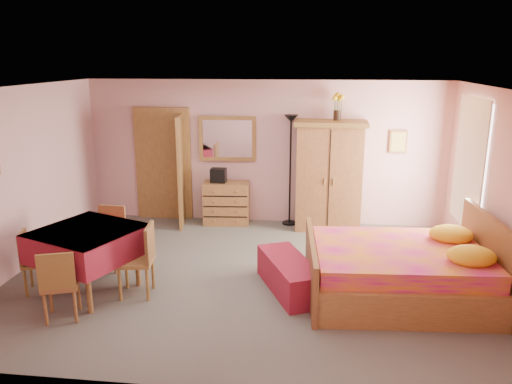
# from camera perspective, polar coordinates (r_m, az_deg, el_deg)

# --- Properties ---
(floor) EXTENTS (6.50, 6.50, 0.00)m
(floor) POSITION_cam_1_polar(r_m,az_deg,el_deg) (7.12, -1.10, -9.57)
(floor) COLOR #646158
(floor) RESTS_ON ground
(ceiling) EXTENTS (6.50, 6.50, 0.00)m
(ceiling) POSITION_cam_1_polar(r_m,az_deg,el_deg) (6.48, -1.22, 11.79)
(ceiling) COLOR brown
(ceiling) RESTS_ON wall_back
(wall_back) EXTENTS (6.50, 0.10, 2.60)m
(wall_back) POSITION_cam_1_polar(r_m,az_deg,el_deg) (9.11, 1.01, 4.53)
(wall_back) COLOR #D19899
(wall_back) RESTS_ON floor
(wall_front) EXTENTS (6.50, 0.10, 2.60)m
(wall_front) POSITION_cam_1_polar(r_m,az_deg,el_deg) (4.35, -5.72, -7.66)
(wall_front) COLOR #D19899
(wall_front) RESTS_ON floor
(wall_left) EXTENTS (0.10, 5.00, 2.60)m
(wall_left) POSITION_cam_1_polar(r_m,az_deg,el_deg) (7.81, -25.49, 1.25)
(wall_left) COLOR #D19899
(wall_left) RESTS_ON floor
(wall_right) EXTENTS (0.10, 5.00, 2.60)m
(wall_right) POSITION_cam_1_polar(r_m,az_deg,el_deg) (7.03, 26.10, -0.25)
(wall_right) COLOR #D19899
(wall_right) RESTS_ON floor
(doorway) EXTENTS (1.06, 0.12, 2.15)m
(doorway) POSITION_cam_1_polar(r_m,az_deg,el_deg) (9.51, -10.50, 3.04)
(doorway) COLOR #9E6B35
(doorway) RESTS_ON floor
(window) EXTENTS (0.08, 1.40, 1.95)m
(window) POSITION_cam_1_polar(r_m,az_deg,el_deg) (8.10, 23.27, 3.03)
(window) COLOR white
(window) RESTS_ON wall_right
(picture_back) EXTENTS (0.30, 0.04, 0.40)m
(picture_back) POSITION_cam_1_polar(r_m,az_deg,el_deg) (9.11, 15.94, 5.55)
(picture_back) COLOR #D8BF59
(picture_back) RESTS_ON wall_back
(chest_of_drawers) EXTENTS (0.86, 0.48, 0.78)m
(chest_of_drawers) POSITION_cam_1_polar(r_m,az_deg,el_deg) (9.17, -3.40, -1.27)
(chest_of_drawers) COLOR #966032
(chest_of_drawers) RESTS_ON floor
(wall_mirror) EXTENTS (1.04, 0.11, 0.82)m
(wall_mirror) POSITION_cam_1_polar(r_m,az_deg,el_deg) (9.11, -3.28, 6.11)
(wall_mirror) COLOR silver
(wall_mirror) RESTS_ON wall_back
(stereo) EXTENTS (0.28, 0.21, 0.26)m
(stereo) POSITION_cam_1_polar(r_m,az_deg,el_deg) (9.05, -4.32, 1.90)
(stereo) COLOR black
(stereo) RESTS_ON chest_of_drawers
(floor_lamp) EXTENTS (0.29, 0.29, 2.01)m
(floor_lamp) POSITION_cam_1_polar(r_m,az_deg,el_deg) (8.99, 3.93, 2.43)
(floor_lamp) COLOR black
(floor_lamp) RESTS_ON floor
(wardrobe) EXTENTS (1.25, 0.66, 1.93)m
(wardrobe) POSITION_cam_1_polar(r_m,az_deg,el_deg) (8.81, 8.34, 1.79)
(wardrobe) COLOR #945B32
(wardrobe) RESTS_ON floor
(sunflower_vase) EXTENTS (0.19, 0.19, 0.47)m
(sunflower_vase) POSITION_cam_1_polar(r_m,az_deg,el_deg) (8.74, 9.31, 9.62)
(sunflower_vase) COLOR yellow
(sunflower_vase) RESTS_ON wardrobe
(bed) EXTENTS (2.42, 1.96, 1.07)m
(bed) POSITION_cam_1_polar(r_m,az_deg,el_deg) (6.62, 16.01, -7.14)
(bed) COLOR #CB137E
(bed) RESTS_ON floor
(bench) EXTENTS (0.96, 1.37, 0.43)m
(bench) POSITION_cam_1_polar(r_m,az_deg,el_deg) (6.65, 3.79, -9.45)
(bench) COLOR maroon
(bench) RESTS_ON floor
(dining_table) EXTENTS (1.53, 1.53, 0.86)m
(dining_table) POSITION_cam_1_polar(r_m,az_deg,el_deg) (6.88, -18.48, -7.45)
(dining_table) COLOR maroon
(dining_table) RESTS_ON floor
(chair_south) EXTENTS (0.51, 0.51, 0.88)m
(chair_south) POSITION_cam_1_polar(r_m,az_deg,el_deg) (6.32, -21.43, -9.68)
(chair_south) COLOR #996134
(chair_south) RESTS_ON floor
(chair_north) EXTENTS (0.43, 0.43, 0.90)m
(chair_north) POSITION_cam_1_polar(r_m,az_deg,el_deg) (7.52, -16.57, -5.16)
(chair_north) COLOR olive
(chair_north) RESTS_ON floor
(chair_west) EXTENTS (0.48, 0.48, 0.83)m
(chair_west) POSITION_cam_1_polar(r_m,az_deg,el_deg) (7.13, -23.57, -7.28)
(chair_west) COLOR olive
(chair_west) RESTS_ON floor
(chair_east) EXTENTS (0.48, 0.48, 0.95)m
(chair_east) POSITION_cam_1_polar(r_m,az_deg,el_deg) (6.61, -13.59, -7.60)
(chair_east) COLOR #A27337
(chair_east) RESTS_ON floor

